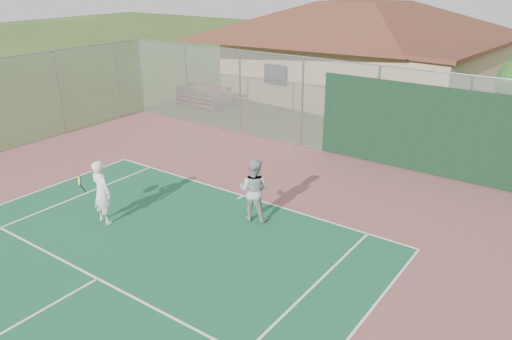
{
  "coord_description": "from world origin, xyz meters",
  "views": [
    {
      "loc": [
        8.46,
        0.73,
        6.49
      ],
      "look_at": [
        1.24,
        10.82,
        1.51
      ],
      "focal_mm": 35.0,
      "sensor_mm": 36.0,
      "label": 1
    }
  ],
  "objects_px": {
    "player_white_front": "(102,192)",
    "clubhouse": "(362,41)",
    "player_grey_back": "(254,191)",
    "bleachers": "(203,95)"
  },
  "relations": [
    {
      "from": "player_white_front",
      "to": "clubhouse",
      "type": "bearing_deg",
      "value": -83.69
    },
    {
      "from": "player_grey_back",
      "to": "bleachers",
      "type": "bearing_deg",
      "value": -57.7
    },
    {
      "from": "player_white_front",
      "to": "player_grey_back",
      "type": "height_order",
      "value": "player_white_front"
    },
    {
      "from": "bleachers",
      "to": "player_grey_back",
      "type": "xyz_separation_m",
      "value": [
        9.61,
        -8.83,
        0.36
      ]
    },
    {
      "from": "player_white_front",
      "to": "player_grey_back",
      "type": "relative_size",
      "value": 1.02
    },
    {
      "from": "player_white_front",
      "to": "player_grey_back",
      "type": "bearing_deg",
      "value": -137.24
    },
    {
      "from": "clubhouse",
      "to": "bleachers",
      "type": "distance_m",
      "value": 8.8
    },
    {
      "from": "clubhouse",
      "to": "player_grey_back",
      "type": "bearing_deg",
      "value": -70.59
    },
    {
      "from": "clubhouse",
      "to": "player_white_front",
      "type": "distance_m",
      "value": 17.56
    },
    {
      "from": "bleachers",
      "to": "player_white_front",
      "type": "bearing_deg",
      "value": -63.47
    }
  ]
}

